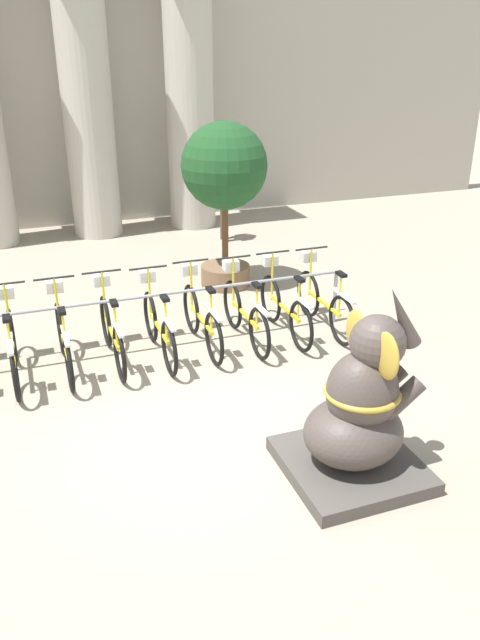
% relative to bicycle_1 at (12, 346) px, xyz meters
% --- Properties ---
extents(ground_plane, '(60.00, 60.00, 0.00)m').
position_rel_bicycle_1_xyz_m(ground_plane, '(1.82, -1.82, -0.40)').
color(ground_plane, '#9E937F').
extents(building_facade, '(20.00, 0.20, 6.00)m').
position_rel_bicycle_1_xyz_m(building_facade, '(1.82, 6.78, 2.60)').
color(building_facade, '#A39E8E').
rests_on(building_facade, ground_plane).
extents(column_middle, '(1.20, 1.20, 5.16)m').
position_rel_bicycle_1_xyz_m(column_middle, '(1.82, 5.78, 2.22)').
color(column_middle, '#BCB7A8').
rests_on(column_middle, ground_plane).
extents(column_right, '(1.20, 1.20, 5.16)m').
position_rel_bicycle_1_xyz_m(column_right, '(3.85, 5.78, 2.22)').
color(column_right, '#BCB7A8').
rests_on(column_right, ground_plane).
extents(bike_rack, '(5.18, 0.05, 0.77)m').
position_rel_bicycle_1_xyz_m(bike_rack, '(1.72, 0.13, 0.23)').
color(bike_rack, gray).
rests_on(bike_rack, ground_plane).
extents(bicycle_1, '(0.48, 1.66, 1.03)m').
position_rel_bicycle_1_xyz_m(bicycle_1, '(0.00, 0.00, 0.00)').
color(bicycle_1, black).
rests_on(bicycle_1, ground_plane).
extents(bicycle_2, '(0.48, 1.66, 1.03)m').
position_rel_bicycle_1_xyz_m(bicycle_2, '(0.57, 0.00, 0.00)').
color(bicycle_2, black).
rests_on(bicycle_2, ground_plane).
extents(bicycle_3, '(0.48, 1.66, 1.03)m').
position_rel_bicycle_1_xyz_m(bicycle_3, '(1.15, 0.03, 0.00)').
color(bicycle_3, black).
rests_on(bicycle_3, ground_plane).
extents(bicycle_4, '(0.48, 1.66, 1.03)m').
position_rel_bicycle_1_xyz_m(bicycle_4, '(1.72, -0.02, 0.00)').
color(bicycle_4, black).
rests_on(bicycle_4, ground_plane).
extents(bicycle_5, '(0.48, 1.66, 1.03)m').
position_rel_bicycle_1_xyz_m(bicycle_5, '(2.29, 0.05, 0.00)').
color(bicycle_5, black).
rests_on(bicycle_5, ground_plane).
extents(bicycle_6, '(0.48, 1.66, 1.03)m').
position_rel_bicycle_1_xyz_m(bicycle_6, '(2.86, 0.00, 0.00)').
color(bicycle_6, black).
rests_on(bicycle_6, ground_plane).
extents(bicycle_7, '(0.48, 1.66, 1.03)m').
position_rel_bicycle_1_xyz_m(bicycle_7, '(3.44, 0.02, 0.00)').
color(bicycle_7, black).
rests_on(bicycle_7, ground_plane).
extents(bicycle_8, '(0.48, 1.66, 1.03)m').
position_rel_bicycle_1_xyz_m(bicycle_8, '(4.01, 0.00, 0.00)').
color(bicycle_8, black).
rests_on(bicycle_8, ground_plane).
extents(elephant_statue, '(1.19, 1.19, 1.80)m').
position_rel_bicycle_1_xyz_m(elephant_statue, '(2.86, -2.92, 0.21)').
color(elephant_statue, '#4C4742').
rests_on(elephant_statue, ground_plane).
extents(person_pedestrian, '(0.22, 0.47, 1.66)m').
position_rel_bicycle_1_xyz_m(person_pedestrian, '(4.10, 4.45, 0.59)').
color(person_pedestrian, brown).
rests_on(person_pedestrian, ground_plane).
extents(potted_tree, '(1.32, 1.32, 2.57)m').
position_rel_bicycle_1_xyz_m(potted_tree, '(3.30, 2.05, 1.36)').
color(potted_tree, brown).
rests_on(potted_tree, ground_plane).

